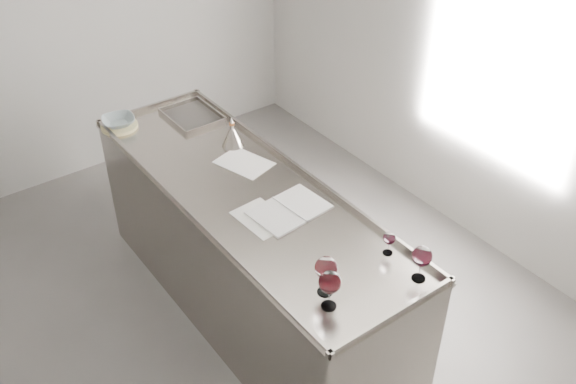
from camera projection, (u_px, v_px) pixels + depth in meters
room_shell at (186, 177)px, 2.90m from camera, size 4.54×5.04×2.84m
counter at (249, 253)px, 3.88m from camera, size 0.77×2.42×0.97m
wine_glass_left at (326, 269)px, 2.87m from camera, size 0.10×0.10×0.21m
wine_glass_middle at (330, 283)px, 2.80m from camera, size 0.10×0.10×0.20m
wine_glass_right at (422, 257)px, 2.95m from camera, size 0.10×0.10×0.19m
wine_glass_small at (389, 239)px, 3.13m from camera, size 0.06×0.06×0.13m
notebook at (289, 210)px, 3.45m from camera, size 0.42×0.31×0.02m
loose_paper_top at (262, 218)px, 3.40m from camera, size 0.23×0.32×0.00m
loose_paper_under at (244, 163)px, 3.83m from camera, size 0.30×0.37×0.00m
trivet at (119, 126)px, 4.17m from camera, size 0.24×0.24×0.02m
ceramic_bowl at (119, 121)px, 4.15m from camera, size 0.25×0.25×0.05m
wine_funnel at (233, 137)px, 3.96m from camera, size 0.14×0.14×0.20m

